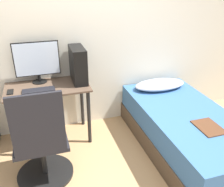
% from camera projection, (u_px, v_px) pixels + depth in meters
% --- Properties ---
extents(wall_back, '(8.00, 0.05, 2.50)m').
position_uv_depth(wall_back, '(75.00, 36.00, 3.12)').
color(wall_back, silver).
rests_on(wall_back, ground_plane).
extents(desk, '(0.98, 0.54, 0.74)m').
position_uv_depth(desk, '(48.00, 96.00, 3.02)').
color(desk, brown).
rests_on(desk, ground_plane).
extents(office_chair, '(0.59, 0.59, 1.07)m').
position_uv_depth(office_chair, '(42.00, 148.00, 2.46)').
color(office_chair, black).
rests_on(office_chair, ground_plane).
extents(bed, '(0.95, 1.94, 0.51)m').
position_uv_depth(bed, '(185.00, 131.00, 2.99)').
color(bed, '#4C3D2D').
rests_on(bed, ground_plane).
extents(pillow, '(0.72, 0.36, 0.11)m').
position_uv_depth(pillow, '(160.00, 85.00, 3.46)').
color(pillow, '#B2B7C6').
rests_on(pillow, bed).
extents(magazine, '(0.24, 0.32, 0.01)m').
position_uv_depth(magazine, '(209.00, 127.00, 2.58)').
color(magazine, '#56331E').
rests_on(magazine, bed).
extents(monitor, '(0.53, 0.18, 0.50)m').
position_uv_depth(monitor, '(37.00, 61.00, 2.97)').
color(monitor, black).
rests_on(monitor, desk).
extents(keyboard, '(0.36, 0.13, 0.02)m').
position_uv_depth(keyboard, '(39.00, 90.00, 2.84)').
color(keyboard, black).
rests_on(keyboard, desk).
extents(pc_tower, '(0.16, 0.40, 0.43)m').
position_uv_depth(pc_tower, '(78.00, 65.00, 3.02)').
color(pc_tower, black).
rests_on(pc_tower, desk).
extents(phone, '(0.07, 0.14, 0.01)m').
position_uv_depth(phone, '(10.00, 92.00, 2.82)').
color(phone, black).
rests_on(phone, desk).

